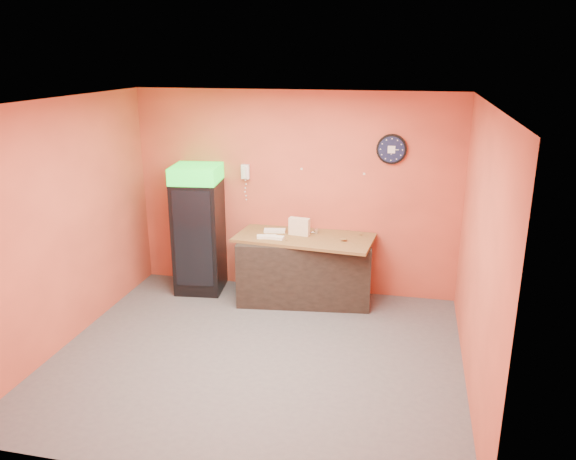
# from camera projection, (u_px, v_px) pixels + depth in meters

# --- Properties ---
(floor) EXTENTS (4.50, 4.50, 0.00)m
(floor) POSITION_uv_depth(u_px,v_px,m) (257.00, 356.00, 6.32)
(floor) COLOR #47474C
(floor) RESTS_ON ground
(back_wall) EXTENTS (4.50, 0.02, 2.80)m
(back_wall) POSITION_uv_depth(u_px,v_px,m) (294.00, 193.00, 7.76)
(back_wall) COLOR #DD5A3E
(back_wall) RESTS_ON floor
(left_wall) EXTENTS (0.02, 4.00, 2.80)m
(left_wall) POSITION_uv_depth(u_px,v_px,m) (64.00, 224.00, 6.36)
(left_wall) COLOR #DD5A3E
(left_wall) RESTS_ON floor
(right_wall) EXTENTS (0.02, 4.00, 2.80)m
(right_wall) POSITION_uv_depth(u_px,v_px,m) (479.00, 254.00, 5.43)
(right_wall) COLOR #DD5A3E
(right_wall) RESTS_ON floor
(ceiling) EXTENTS (4.50, 4.00, 0.02)m
(ceiling) POSITION_uv_depth(u_px,v_px,m) (253.00, 102.00, 5.47)
(ceiling) COLOR white
(ceiling) RESTS_ON back_wall
(beverage_cooler) EXTENTS (0.70, 0.71, 1.80)m
(beverage_cooler) POSITION_uv_depth(u_px,v_px,m) (198.00, 231.00, 7.82)
(beverage_cooler) COLOR black
(beverage_cooler) RESTS_ON floor
(prep_counter) EXTENTS (1.84, 1.00, 0.88)m
(prep_counter) POSITION_uv_depth(u_px,v_px,m) (304.00, 270.00, 7.64)
(prep_counter) COLOR black
(prep_counter) RESTS_ON floor
(wall_clock) EXTENTS (0.39, 0.06, 0.39)m
(wall_clock) POSITION_uv_depth(u_px,v_px,m) (392.00, 149.00, 7.26)
(wall_clock) COLOR black
(wall_clock) RESTS_ON back_wall
(wall_phone) EXTENTS (0.11, 0.10, 0.20)m
(wall_phone) POSITION_uv_depth(u_px,v_px,m) (245.00, 172.00, 7.76)
(wall_phone) COLOR white
(wall_phone) RESTS_ON back_wall
(butcher_paper) EXTENTS (1.88, 1.02, 0.04)m
(butcher_paper) POSITION_uv_depth(u_px,v_px,m) (305.00, 238.00, 7.50)
(butcher_paper) COLOR brown
(butcher_paper) RESTS_ON prep_counter
(sub_roll_stack) EXTENTS (0.29, 0.13, 0.24)m
(sub_roll_stack) POSITION_uv_depth(u_px,v_px,m) (299.00, 227.00, 7.51)
(sub_roll_stack) COLOR #F5E0BE
(sub_roll_stack) RESTS_ON butcher_paper
(wrapped_sandwich_left) EXTENTS (0.27, 0.15, 0.04)m
(wrapped_sandwich_left) POSITION_uv_depth(u_px,v_px,m) (267.00, 237.00, 7.41)
(wrapped_sandwich_left) COLOR white
(wrapped_sandwich_left) RESTS_ON butcher_paper
(wrapped_sandwich_mid) EXTENTS (0.27, 0.12, 0.04)m
(wrapped_sandwich_mid) POSITION_uv_depth(u_px,v_px,m) (274.00, 237.00, 7.39)
(wrapped_sandwich_mid) COLOR white
(wrapped_sandwich_mid) RESTS_ON butcher_paper
(wrapped_sandwich_right) EXTENTS (0.30, 0.16, 0.04)m
(wrapped_sandwich_right) POSITION_uv_depth(u_px,v_px,m) (275.00, 231.00, 7.66)
(wrapped_sandwich_right) COLOR white
(wrapped_sandwich_right) RESTS_ON butcher_paper
(kitchen_tool) EXTENTS (0.06, 0.06, 0.06)m
(kitchen_tool) POSITION_uv_depth(u_px,v_px,m) (316.00, 231.00, 7.60)
(kitchen_tool) COLOR silver
(kitchen_tool) RESTS_ON butcher_paper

